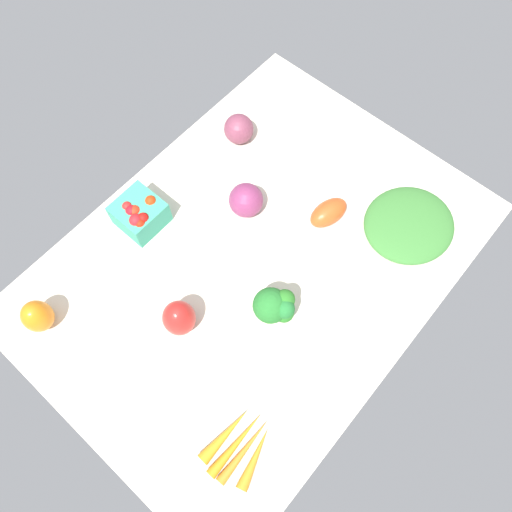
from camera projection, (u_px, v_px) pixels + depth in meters
tablecloth at (256, 261)px, 115.78cm from camera, size 104.00×76.00×2.00cm
red_onion_center at (246, 200)px, 116.64cm from camera, size 8.20×8.20×8.20cm
roma_tomato at (328, 213)px, 116.70cm from camera, size 11.01×7.81×5.70cm
bell_pepper_orange at (38, 316)px, 104.60cm from camera, size 8.96×8.96×8.98cm
bell_pepper_red at (179, 318)px, 103.98cm from camera, size 9.55×9.55×9.87cm
broccoli_head at (276, 306)px, 103.14cm from camera, size 8.54×8.88×10.78cm
carrot_bunch at (239, 446)px, 97.20cm from camera, size 15.04×11.60×2.66cm
leafy_greens_clump at (409, 225)px, 116.03cm from camera, size 26.81×25.82×4.56cm
berry_basket at (139, 214)px, 115.33cm from camera, size 10.26×10.26×8.17cm
red_onion_near_basket at (239, 129)px, 125.55cm from camera, size 7.58×7.58×7.58cm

